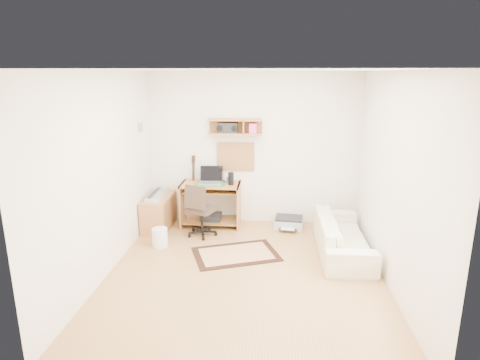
# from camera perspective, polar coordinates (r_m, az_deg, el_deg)

# --- Properties ---
(floor) EXTENTS (3.60, 4.00, 0.01)m
(floor) POSITION_cam_1_polar(r_m,az_deg,el_deg) (5.53, 0.70, -12.97)
(floor) COLOR #B5824B
(floor) RESTS_ON ground
(ceiling) EXTENTS (3.60, 4.00, 0.01)m
(ceiling) POSITION_cam_1_polar(r_m,az_deg,el_deg) (4.90, 0.79, 15.17)
(ceiling) COLOR white
(ceiling) RESTS_ON ground
(back_wall) EXTENTS (3.60, 0.01, 2.60)m
(back_wall) POSITION_cam_1_polar(r_m,az_deg,el_deg) (7.02, 1.85, 4.33)
(back_wall) COLOR white
(back_wall) RESTS_ON ground
(left_wall) EXTENTS (0.01, 4.00, 2.60)m
(left_wall) POSITION_cam_1_polar(r_m,az_deg,el_deg) (5.48, -18.44, 0.59)
(left_wall) COLOR white
(left_wall) RESTS_ON ground
(right_wall) EXTENTS (0.01, 4.00, 2.60)m
(right_wall) POSITION_cam_1_polar(r_m,az_deg,el_deg) (5.26, 20.75, -0.18)
(right_wall) COLOR white
(right_wall) RESTS_ON ground
(wall_shelf) EXTENTS (0.90, 0.25, 0.26)m
(wall_shelf) POSITION_cam_1_polar(r_m,az_deg,el_deg) (6.85, -0.71, 7.47)
(wall_shelf) COLOR #B77540
(wall_shelf) RESTS_ON back_wall
(cork_board) EXTENTS (0.64, 0.03, 0.49)m
(cork_board) POSITION_cam_1_polar(r_m,az_deg,el_deg) (7.04, -0.61, 3.29)
(cork_board) COLOR tan
(cork_board) RESTS_ON back_wall
(wall_photo) EXTENTS (0.02, 0.20, 0.15)m
(wall_photo) POSITION_cam_1_polar(r_m,az_deg,el_deg) (6.78, -13.73, 7.15)
(wall_photo) COLOR #4C8CBF
(wall_photo) RESTS_ON left_wall
(desk) EXTENTS (1.00, 0.55, 0.75)m
(desk) POSITION_cam_1_polar(r_m,az_deg,el_deg) (7.04, -4.09, -3.43)
(desk) COLOR #B77540
(desk) RESTS_ON floor
(laptop) EXTENTS (0.38, 0.38, 0.29)m
(laptop) POSITION_cam_1_polar(r_m,az_deg,el_deg) (6.88, -4.15, 0.62)
(laptop) COLOR silver
(laptop) RESTS_ON desk
(speaker) EXTENTS (0.10, 0.10, 0.21)m
(speaker) POSITION_cam_1_polar(r_m,az_deg,el_deg) (6.82, -1.28, 0.20)
(speaker) COLOR black
(speaker) RESTS_ON desk
(desk_lamp) EXTENTS (0.09, 0.09, 0.28)m
(desk_lamp) POSITION_cam_1_polar(r_m,az_deg,el_deg) (7.01, -2.40, 0.89)
(desk_lamp) COLOR black
(desk_lamp) RESTS_ON desk
(pencil_cup) EXTENTS (0.06, 0.06, 0.09)m
(pencil_cup) POSITION_cam_1_polar(r_m,az_deg,el_deg) (6.98, -1.64, 0.04)
(pencil_cup) COLOR #304291
(pencil_cup) RESTS_ON desk
(boombox) EXTENTS (0.33, 0.15, 0.17)m
(boombox) POSITION_cam_1_polar(r_m,az_deg,el_deg) (6.86, -1.76, 7.30)
(boombox) COLOR black
(boombox) RESTS_ON wall_shelf
(rug) EXTENTS (1.39, 1.16, 0.02)m
(rug) POSITION_cam_1_polar(r_m,az_deg,el_deg) (6.05, -0.57, -10.30)
(rug) COLOR beige
(rug) RESTS_ON floor
(task_chair) EXTENTS (0.59, 0.59, 0.89)m
(task_chair) POSITION_cam_1_polar(r_m,az_deg,el_deg) (6.60, -5.37, -4.09)
(task_chair) COLOR #34291F
(task_chair) RESTS_ON floor
(cabinet) EXTENTS (0.40, 0.90, 0.55)m
(cabinet) POSITION_cam_1_polar(r_m,az_deg,el_deg) (7.10, -11.29, -4.40)
(cabinet) COLOR #B77540
(cabinet) RESTS_ON floor
(music_keyboard) EXTENTS (0.23, 0.73, 0.06)m
(music_keyboard) POSITION_cam_1_polar(r_m,az_deg,el_deg) (7.00, -11.42, -2.03)
(music_keyboard) COLOR #B2B5BA
(music_keyboard) RESTS_ON cabinet
(guitar) EXTENTS (0.37, 0.30, 1.19)m
(guitar) POSITION_cam_1_polar(r_m,az_deg,el_deg) (7.16, -6.60, -1.35)
(guitar) COLOR #A36332
(guitar) RESTS_ON floor
(waste_basket) EXTENTS (0.27, 0.27, 0.28)m
(waste_basket) POSITION_cam_1_polar(r_m,az_deg,el_deg) (6.39, -11.13, -7.86)
(waste_basket) COLOR white
(waste_basket) RESTS_ON floor
(printer) EXTENTS (0.51, 0.42, 0.18)m
(printer) POSITION_cam_1_polar(r_m,az_deg,el_deg) (7.06, 6.84, -5.96)
(printer) COLOR #A5A8AA
(printer) RESTS_ON floor
(sofa) EXTENTS (0.52, 1.77, 0.69)m
(sofa) POSITION_cam_1_polar(r_m,az_deg,el_deg) (6.19, 14.17, -6.77)
(sofa) COLOR beige
(sofa) RESTS_ON floor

